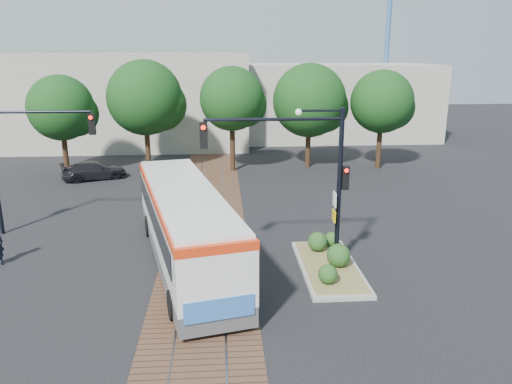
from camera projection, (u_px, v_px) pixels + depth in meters
ground at (206, 262)px, 19.99m from camera, size 120.00×120.00×0.00m
trackbed at (208, 228)px, 23.82m from camera, size 3.60×40.00×0.02m
tree_row at (228, 101)px, 34.51m from camera, size 26.40×5.60×7.67m
warehouses at (207, 100)px, 46.51m from camera, size 40.00×13.00×8.00m
crane at (388, 24)px, 50.89m from camera, size 8.00×0.50×18.00m
city_bus at (185, 223)px, 19.47m from camera, size 4.99×11.71×3.07m
traffic_island at (329, 260)px, 19.36m from camera, size 2.20×5.20×1.13m
signal_pole_main at (307, 164)px, 18.34m from camera, size 5.49×0.46×6.00m
signal_pole_left at (17, 151)px, 22.21m from camera, size 4.99×0.34×6.00m
parked_car at (94, 170)px, 32.87m from camera, size 4.44×3.00×1.19m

